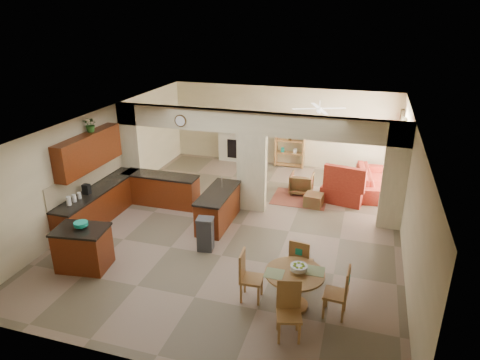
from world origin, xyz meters
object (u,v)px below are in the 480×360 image
(sofa, at_px, (374,181))
(kitchen_island, at_px, (83,248))
(dining_table, at_px, (294,284))
(armchair, at_px, (302,183))

(sofa, bearing_deg, kitchen_island, 129.07)
(kitchen_island, xyz_separation_m, dining_table, (4.62, 0.01, 0.03))
(kitchen_island, bearing_deg, armchair, 46.57)
(dining_table, relative_size, sofa, 0.48)
(dining_table, distance_m, sofa, 6.41)
(kitchen_island, bearing_deg, dining_table, -7.89)
(sofa, bearing_deg, dining_table, 160.34)
(sofa, bearing_deg, armchair, 103.89)
(kitchen_island, relative_size, armchair, 1.72)
(sofa, xyz_separation_m, armchair, (-2.13, -0.82, -0.03))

